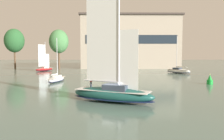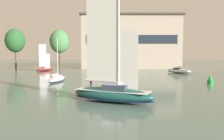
{
  "view_description": "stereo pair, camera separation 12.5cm",
  "coord_description": "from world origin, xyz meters",
  "px_view_note": "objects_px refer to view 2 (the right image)",
  "views": [
    {
      "loc": [
        -0.33,
        -26.89,
        5.96
      ],
      "look_at": [
        0.0,
        3.0,
        3.75
      ],
      "focal_mm": 35.0,
      "sensor_mm": 36.0,
      "label": 1
    },
    {
      "loc": [
        -0.2,
        -26.89,
        5.96
      ],
      "look_at": [
        0.0,
        3.0,
        3.75
      ],
      "focal_mm": 35.0,
      "sensor_mm": 36.0,
      "label": 2
    }
  ],
  "objects_px": {
    "sailboat_moored_near_marina": "(45,69)",
    "sailboat_moored_far_slip": "(57,79)",
    "sailboat_main": "(112,92)",
    "tree_shore_center": "(15,41)",
    "sailboat_moored_mid_channel": "(179,71)",
    "channel_buoy": "(210,80)",
    "tree_shore_left": "(59,41)"
  },
  "relations": [
    {
      "from": "tree_shore_left",
      "to": "channel_buoy",
      "type": "distance_m",
      "value": 59.66
    },
    {
      "from": "sailboat_main",
      "to": "sailboat_moored_near_marina",
      "type": "xyz_separation_m",
      "value": [
        -23.04,
        48.94,
        -0.33
      ]
    },
    {
      "from": "sailboat_moored_mid_channel",
      "to": "channel_buoy",
      "type": "xyz_separation_m",
      "value": [
        -1.45,
        -24.35,
        0.05
      ]
    },
    {
      "from": "tree_shore_center",
      "to": "sailboat_moored_near_marina",
      "type": "bearing_deg",
      "value": -40.94
    },
    {
      "from": "sailboat_moored_mid_channel",
      "to": "channel_buoy",
      "type": "relative_size",
      "value": 5.5
    },
    {
      "from": "sailboat_main",
      "to": "sailboat_moored_near_marina",
      "type": "distance_m",
      "value": 54.09
    },
    {
      "from": "sailboat_moored_near_marina",
      "to": "sailboat_main",
      "type": "bearing_deg",
      "value": -64.79
    },
    {
      "from": "sailboat_moored_near_marina",
      "to": "sailboat_moored_far_slip",
      "type": "height_order",
      "value": "sailboat_moored_near_marina"
    },
    {
      "from": "channel_buoy",
      "to": "tree_shore_left",
      "type": "bearing_deg",
      "value": 132.2
    },
    {
      "from": "sailboat_moored_near_marina",
      "to": "channel_buoy",
      "type": "bearing_deg",
      "value": -38.35
    },
    {
      "from": "sailboat_main",
      "to": "channel_buoy",
      "type": "height_order",
      "value": "sailboat_main"
    },
    {
      "from": "sailboat_moored_near_marina",
      "to": "sailboat_moored_far_slip",
      "type": "xyz_separation_m",
      "value": [
        11.35,
        -29.46,
        -0.2
      ]
    },
    {
      "from": "sailboat_moored_near_marina",
      "to": "tree_shore_left",
      "type": "bearing_deg",
      "value": 74.09
    },
    {
      "from": "sailboat_moored_far_slip",
      "to": "tree_shore_center",
      "type": "bearing_deg",
      "value": 122.3
    },
    {
      "from": "sailboat_moored_mid_channel",
      "to": "channel_buoy",
      "type": "distance_m",
      "value": 24.39
    },
    {
      "from": "tree_shore_center",
      "to": "sailboat_moored_mid_channel",
      "type": "height_order",
      "value": "tree_shore_center"
    },
    {
      "from": "channel_buoy",
      "to": "sailboat_moored_far_slip",
      "type": "bearing_deg",
      "value": 172.53
    },
    {
      "from": "sailboat_moored_near_marina",
      "to": "sailboat_moored_far_slip",
      "type": "bearing_deg",
      "value": -68.94
    },
    {
      "from": "sailboat_moored_near_marina",
      "to": "sailboat_moored_mid_channel",
      "type": "xyz_separation_m",
      "value": [
        43.82,
        -9.18,
        -0.06
      ]
    },
    {
      "from": "tree_shore_left",
      "to": "sailboat_main",
      "type": "xyz_separation_m",
      "value": [
        20.18,
        -58.99,
        -9.64
      ]
    },
    {
      "from": "tree_shore_center",
      "to": "sailboat_moored_far_slip",
      "type": "relative_size",
      "value": 1.73
    },
    {
      "from": "tree_shore_center",
      "to": "sailboat_main",
      "type": "distance_m",
      "value": 74.78
    },
    {
      "from": "sailboat_moored_far_slip",
      "to": "sailboat_moored_near_marina",
      "type": "bearing_deg",
      "value": 111.06
    },
    {
      "from": "tree_shore_center",
      "to": "sailboat_moored_near_marina",
      "type": "height_order",
      "value": "tree_shore_center"
    },
    {
      "from": "sailboat_main",
      "to": "sailboat_moored_near_marina",
      "type": "relative_size",
      "value": 1.48
    },
    {
      "from": "tree_shore_left",
      "to": "channel_buoy",
      "type": "relative_size",
      "value": 7.43
    },
    {
      "from": "tree_shore_center",
      "to": "sailboat_moored_mid_channel",
      "type": "distance_m",
      "value": 65.1
    },
    {
      "from": "sailboat_moored_near_marina",
      "to": "sailboat_moored_far_slip",
      "type": "distance_m",
      "value": 31.57
    },
    {
      "from": "tree_shore_left",
      "to": "sailboat_moored_far_slip",
      "type": "xyz_separation_m",
      "value": [
        8.48,
        -39.51,
        -10.16
      ]
    },
    {
      "from": "tree_shore_center",
      "to": "channel_buoy",
      "type": "height_order",
      "value": "tree_shore_center"
    },
    {
      "from": "tree_shore_center",
      "to": "sailboat_moored_far_slip",
      "type": "height_order",
      "value": "tree_shore_center"
    },
    {
      "from": "sailboat_moored_far_slip",
      "to": "sailboat_main",
      "type": "bearing_deg",
      "value": -59.02
    }
  ]
}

